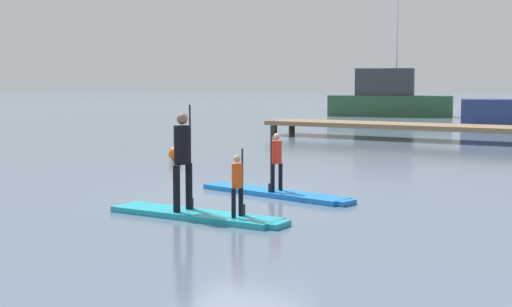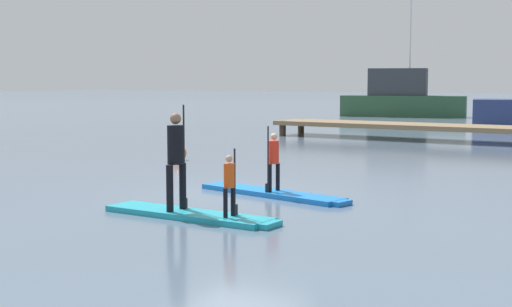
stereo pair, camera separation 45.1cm
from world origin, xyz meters
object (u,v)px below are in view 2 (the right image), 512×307
at_px(paddleboard_near, 273,193).
at_px(mooring_buoy_mid, 180,153).
at_px(paddler_child_solo, 273,158).
at_px(fishing_boat_green_midground, 401,98).
at_px(paddleboard_far, 191,215).
at_px(paddler_adult, 176,155).
at_px(paddler_child_front, 230,182).

relative_size(paddleboard_near, mooring_buoy_mid, 8.82).
height_order(paddler_child_solo, fishing_boat_green_midground, fishing_boat_green_midground).
bearing_deg(paddleboard_far, paddler_adult, 178.35).
distance_m(paddleboard_far, mooring_buoy_mid, 9.21).
bearing_deg(paddler_child_front, paddleboard_near, 107.04).
relative_size(paddler_child_solo, paddler_adult, 0.73).
bearing_deg(paddleboard_near, paddler_adult, -95.34).
height_order(paddleboard_near, paddler_adult, paddler_adult).
bearing_deg(paddler_child_solo, mooring_buoy_mid, 143.89).
bearing_deg(mooring_buoy_mid, paddler_child_solo, -36.11).
height_order(paddleboard_far, paddler_child_front, paddler_child_front).
bearing_deg(paddleboard_far, fishing_boat_green_midground, 105.98).
distance_m(paddler_child_front, mooring_buoy_mid, 9.76).
xyz_separation_m(paddleboard_near, paddleboard_far, (0.05, -2.84, 0.00)).
bearing_deg(paddleboard_far, paddleboard_near, 91.07).
bearing_deg(paddleboard_near, mooring_buoy_mid, 143.93).
relative_size(paddleboard_near, paddler_adult, 2.01).
bearing_deg(fishing_boat_green_midground, paddler_adult, -74.49).
xyz_separation_m(paddleboard_near, fishing_boat_green_midground, (-10.09, 32.58, 1.12)).
relative_size(paddler_child_solo, paddleboard_far, 0.39).
distance_m(paddler_child_solo, mooring_buoy_mid, 7.25).
height_order(paddleboard_near, paddler_child_solo, paddler_child_solo).
height_order(paddleboard_far, fishing_boat_green_midground, fishing_boat_green_midground).
relative_size(paddler_adult, paddler_child_front, 1.63).
height_order(paddleboard_near, fishing_boat_green_midground, fishing_boat_green_midground).
relative_size(paddleboard_far, paddler_child_front, 3.01).
relative_size(paddleboard_far, paddler_adult, 1.85).
distance_m(paddler_child_solo, fishing_boat_green_midground, 34.12).
height_order(paddler_child_front, fishing_boat_green_midground, fishing_boat_green_midground).
bearing_deg(mooring_buoy_mid, fishing_boat_green_midground, 98.54).
distance_m(paddleboard_far, fishing_boat_green_midground, 36.85).
height_order(paddleboard_far, mooring_buoy_mid, mooring_buoy_mid).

